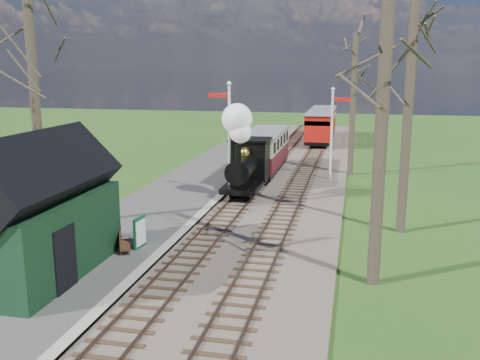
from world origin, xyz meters
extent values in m
plane|color=#2A561B|center=(0.00, 0.00, 0.00)|extent=(140.00, 140.00, 0.00)
ellipsoid|color=#385B23|center=(-25.00, 60.00, -14.76)|extent=(57.60, 36.00, 16.20)
ellipsoid|color=#385B23|center=(10.00, 65.00, -18.04)|extent=(70.40, 44.00, 19.80)
ellipsoid|color=#385B23|center=(-8.00, 70.00, -16.40)|extent=(64.00, 40.00, 18.00)
cube|color=brown|center=(1.30, 22.00, 0.05)|extent=(8.00, 60.00, 0.10)
cube|color=brown|center=(-0.50, 22.00, 0.14)|extent=(0.07, 60.00, 0.12)
cube|color=brown|center=(0.50, 22.00, 0.14)|extent=(0.07, 60.00, 0.12)
cube|color=#38281C|center=(0.00, 22.00, 0.10)|extent=(1.60, 60.00, 0.09)
cube|color=brown|center=(2.10, 22.00, 0.14)|extent=(0.07, 60.00, 0.12)
cube|color=brown|center=(3.10, 22.00, 0.14)|extent=(0.07, 60.00, 0.12)
cube|color=#38281C|center=(2.60, 22.00, 0.10)|extent=(1.60, 60.00, 0.09)
cube|color=#474442|center=(-3.50, 14.00, 0.10)|extent=(5.00, 44.00, 0.20)
cube|color=#B2AD9E|center=(-1.20, 14.00, 0.10)|extent=(0.40, 44.00, 0.21)
cube|color=black|center=(-4.30, 4.00, 1.50)|extent=(3.00, 6.00, 2.60)
cube|color=black|center=(-4.30, 4.00, 3.35)|extent=(3.25, 6.30, 3.25)
cube|color=black|center=(-2.78, 3.00, 1.20)|extent=(0.06, 1.20, 2.00)
cylinder|color=silver|center=(-0.70, 16.00, 3.00)|extent=(0.14, 0.14, 6.00)
sphere|color=silver|center=(-0.70, 16.00, 6.10)|extent=(0.24, 0.24, 0.24)
cube|color=#B7140F|center=(-1.25, 16.00, 5.50)|extent=(1.10, 0.08, 0.22)
cube|color=black|center=(-0.70, 16.00, 4.40)|extent=(0.18, 0.06, 0.30)
cylinder|color=silver|center=(4.30, 22.00, 2.75)|extent=(0.14, 0.14, 5.50)
sphere|color=silver|center=(4.30, 22.00, 5.60)|extent=(0.24, 0.24, 0.24)
cube|color=#B7140F|center=(4.85, 22.00, 5.00)|extent=(1.10, 0.08, 0.22)
cube|color=black|center=(4.30, 22.00, 3.90)|extent=(0.18, 0.06, 0.30)
cylinder|color=#382D23|center=(-7.30, 9.00, 5.50)|extent=(0.41, 0.41, 11.00)
cylinder|color=#382D23|center=(6.50, 6.00, 6.00)|extent=(0.42, 0.42, 12.00)
cylinder|color=#382D23|center=(7.80, 12.00, 5.00)|extent=(0.40, 0.40, 10.00)
cylinder|color=#382D23|center=(5.50, 24.00, 4.50)|extent=(0.39, 0.39, 9.00)
cube|color=slate|center=(0.30, 36.00, 0.75)|extent=(12.60, 0.02, 0.01)
cube|color=slate|center=(0.30, 36.00, 0.45)|extent=(12.60, 0.02, 0.02)
cylinder|color=slate|center=(0.30, 36.00, 0.50)|extent=(0.08, 0.08, 1.00)
cube|color=black|center=(0.00, 16.80, 0.70)|extent=(1.88, 4.41, 0.28)
cylinder|color=black|center=(0.00, 16.14, 1.69)|extent=(1.21, 2.87, 1.21)
cube|color=black|center=(0.00, 18.12, 1.80)|extent=(1.99, 1.76, 2.21)
cylinder|color=black|center=(0.00, 15.03, 2.68)|extent=(0.31, 0.31, 0.88)
sphere|color=gold|center=(0.00, 16.47, 2.46)|extent=(0.57, 0.57, 0.57)
sphere|color=white|center=(0.10, 15.03, 3.73)|extent=(1.10, 1.10, 1.10)
sphere|color=white|center=(-0.10, 15.15, 4.39)|extent=(1.54, 1.54, 1.54)
cylinder|color=black|center=(-0.50, 15.48, 0.55)|extent=(0.11, 0.71, 0.71)
cylinder|color=black|center=(0.50, 15.48, 0.55)|extent=(0.11, 0.71, 0.71)
cube|color=black|center=(0.00, 22.80, 0.59)|extent=(2.10, 7.72, 0.33)
cube|color=#52121A|center=(0.00, 22.80, 1.25)|extent=(2.21, 7.72, 0.99)
cube|color=#C3B094|center=(0.00, 22.80, 2.24)|extent=(2.21, 7.72, 0.99)
cube|color=slate|center=(0.00, 22.80, 2.79)|extent=(2.32, 7.94, 0.13)
cube|color=black|center=(2.60, 36.41, 0.58)|extent=(2.08, 5.47, 0.33)
cube|color=#A4120D|center=(2.60, 36.41, 1.24)|extent=(2.19, 5.47, 0.99)
cube|color=#C3B094|center=(2.60, 36.41, 2.23)|extent=(2.19, 5.47, 0.99)
cube|color=slate|center=(2.60, 36.41, 2.77)|extent=(2.30, 5.69, 0.13)
cube|color=black|center=(2.60, 41.91, 0.58)|extent=(2.08, 5.47, 0.33)
cube|color=#A4120D|center=(2.60, 41.91, 1.24)|extent=(2.19, 5.47, 0.99)
cube|color=#C3B094|center=(2.60, 41.91, 2.23)|extent=(2.19, 5.47, 0.99)
cube|color=slate|center=(2.60, 41.91, 2.77)|extent=(2.30, 5.69, 0.13)
cube|color=#0E4425|center=(-2.12, 7.19, 0.79)|extent=(0.19, 0.81, 1.19)
cube|color=silver|center=(-2.07, 7.18, 0.79)|extent=(0.11, 0.70, 0.97)
cube|color=#402617|center=(-2.53, 6.74, 0.41)|extent=(0.86, 1.33, 0.06)
cube|color=#402617|center=(-2.68, 6.67, 0.66)|extent=(0.56, 1.20, 0.55)
cube|color=#402617|center=(-2.39, 6.19, 0.29)|extent=(0.06, 0.06, 0.18)
cube|color=#402617|center=(-2.67, 7.29, 0.29)|extent=(0.06, 0.06, 0.18)
imported|color=black|center=(-2.97, 5.16, 0.94)|extent=(0.40, 0.57, 1.49)
camera|label=1|loc=(5.72, -10.98, 7.00)|focal=40.00mm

